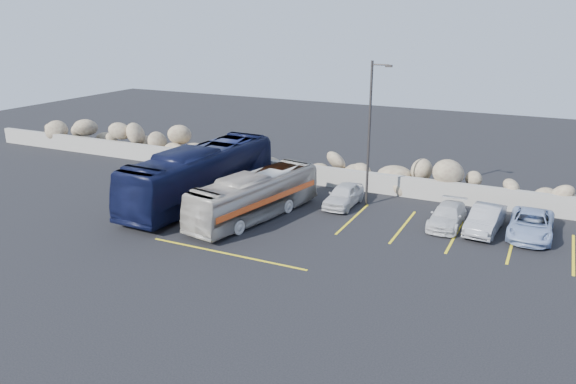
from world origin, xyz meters
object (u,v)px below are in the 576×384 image
at_px(car_a, 344,195).
at_px(vintage_bus, 255,196).
at_px(tour_coach, 201,175).
at_px(car_b, 485,219).
at_px(car_c, 447,216).
at_px(lamppost, 370,130).
at_px(car_d, 531,224).

bearing_deg(car_a, vintage_bus, -131.51).
xyz_separation_m(tour_coach, car_b, (15.32, 2.22, -0.97)).
bearing_deg(vintage_bus, tour_coach, 176.61).
xyz_separation_m(vintage_bus, car_c, (9.38, 3.24, -0.67)).
distance_m(car_a, car_c, 5.89).
bearing_deg(lamppost, car_c, -16.58).
bearing_deg(car_d, vintage_bus, -164.95).
distance_m(lamppost, car_b, 7.61).
distance_m(car_a, car_d, 9.77).
relative_size(lamppost, car_b, 2.07).
height_order(lamppost, car_d, lamppost).
bearing_deg(vintage_bus, car_b, 27.48).
bearing_deg(car_c, tour_coach, -170.15).
height_order(vintage_bus, car_d, vintage_bus).
relative_size(vintage_bus, car_c, 2.33).
relative_size(lamppost, vintage_bus, 0.92).
bearing_deg(vintage_bus, car_c, 30.23).
height_order(vintage_bus, car_a, vintage_bus).
relative_size(lamppost, car_d, 1.85).
xyz_separation_m(vintage_bus, car_d, (13.29, 3.60, -0.61)).
distance_m(tour_coach, car_c, 13.70).
xyz_separation_m(vintage_bus, tour_coach, (-4.11, 1.07, 0.39)).
bearing_deg(tour_coach, vintage_bus, -12.04).
relative_size(car_a, car_d, 0.84).
bearing_deg(car_c, vintage_bus, -160.25).
bearing_deg(car_b, tour_coach, -166.86).
height_order(car_a, car_c, car_a).
distance_m(car_a, car_b, 7.72).
relative_size(vintage_bus, tour_coach, 0.76).
bearing_deg(tour_coach, car_a, 23.06).
height_order(lamppost, car_b, lamppost).
bearing_deg(car_a, car_d, -1.50).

